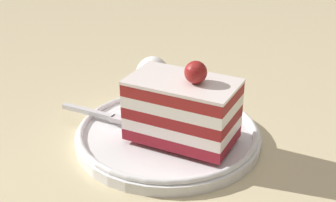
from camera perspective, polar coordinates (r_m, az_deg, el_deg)
ground_plane at (r=0.50m, az=2.36°, el=-4.12°), size 2.40×2.40×0.00m
dessert_plate at (r=0.49m, az=0.00°, el=-3.98°), size 0.19×0.19×0.02m
cake_slice at (r=0.45m, az=1.75°, el=-0.92°), size 0.11×0.06×0.08m
whipped_cream_dollop at (r=0.53m, az=-1.82°, el=2.69°), size 0.04×0.04×0.05m
fork at (r=0.50m, az=-7.38°, el=-1.80°), size 0.10×0.01×0.00m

